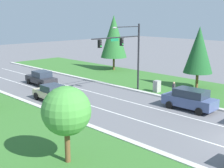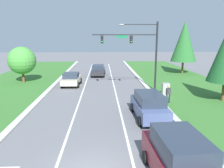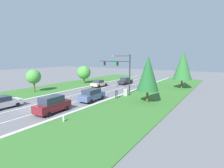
% 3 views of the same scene
% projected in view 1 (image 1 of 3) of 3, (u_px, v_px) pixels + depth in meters
% --- Properties ---
extents(traffic_signal_mast, '(6.99, 0.41, 7.51)m').
position_uv_depth(traffic_signal_mast, '(126.00, 48.00, 33.42)').
color(traffic_signal_mast, black).
rests_on(traffic_signal_mast, ground_plane).
extents(slate_blue_suv, '(2.27, 4.88, 1.93)m').
position_uv_depth(slate_blue_suv, '(190.00, 99.00, 28.15)').
color(slate_blue_suv, '#475684').
rests_on(slate_blue_suv, ground_plane).
extents(charcoal_sedan, '(2.26, 4.76, 1.74)m').
position_uv_depth(charcoal_sedan, '(41.00, 78.00, 38.30)').
color(charcoal_sedan, '#28282D').
rests_on(charcoal_sedan, ground_plane).
extents(champagne_sedan, '(2.25, 4.21, 1.65)m').
position_uv_depth(champagne_sedan, '(51.00, 92.00, 31.22)').
color(champagne_sedan, beige).
rests_on(champagne_sedan, ground_plane).
extents(utility_cabinet, '(0.70, 0.60, 1.35)m').
position_uv_depth(utility_cabinet, '(157.00, 87.00, 34.47)').
color(utility_cabinet, '#9E9E99').
rests_on(utility_cabinet, ground_plane).
extents(pedestrian, '(0.42, 0.31, 1.69)m').
position_uv_depth(pedestrian, '(174.00, 89.00, 32.28)').
color(pedestrian, '#232842').
rests_on(pedestrian, ground_plane).
extents(conifer_near_right_tree, '(4.01, 4.01, 8.47)m').
position_uv_depth(conifer_near_right_tree, '(114.00, 36.00, 47.55)').
color(conifer_near_right_tree, brown).
rests_on(conifer_near_right_tree, ground_plane).
extents(oak_near_left_tree, '(2.82, 2.82, 4.57)m').
position_uv_depth(oak_near_left_tree, '(66.00, 111.00, 17.45)').
color(oak_near_left_tree, brown).
rests_on(oak_near_left_tree, ground_plane).
extents(conifer_far_right_tree, '(3.32, 3.32, 7.22)m').
position_uv_depth(conifer_far_right_tree, '(199.00, 50.00, 35.47)').
color(conifer_far_right_tree, brown).
rests_on(conifer_far_right_tree, ground_plane).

